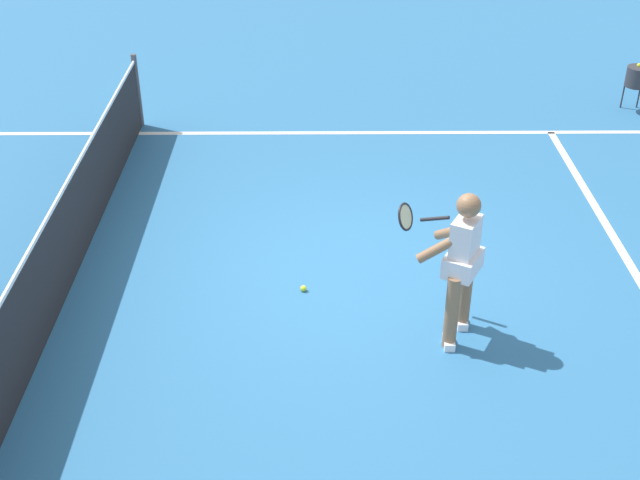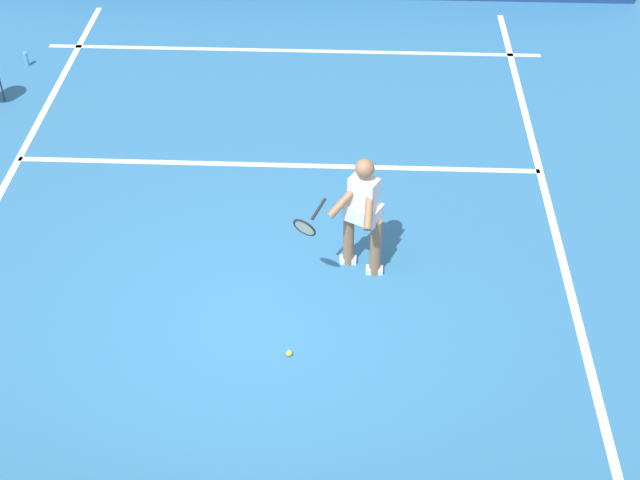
# 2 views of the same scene
# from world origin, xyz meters

# --- Properties ---
(ground_plane) EXTENTS (23.41, 23.41, 0.00)m
(ground_plane) POSITION_xyz_m (0.00, 0.00, 0.00)
(ground_plane) COLOR teal
(service_line_marking) EXTENTS (7.24, 0.10, 0.01)m
(service_line_marking) POSITION_xyz_m (0.00, -3.13, 0.00)
(service_line_marking) COLOR white
(service_line_marking) RESTS_ON ground
(sideline_right_marking) EXTENTS (0.10, 16.01, 0.01)m
(sideline_right_marking) POSITION_xyz_m (3.62, 0.00, 0.00)
(sideline_right_marking) COLOR white
(sideline_right_marking) RESTS_ON ground
(court_net) EXTENTS (7.92, 0.08, 1.09)m
(court_net) POSITION_xyz_m (0.00, 2.92, 0.51)
(court_net) COLOR #4C4C51
(court_net) RESTS_ON ground
(tennis_player) EXTENTS (1.05, 0.81, 1.55)m
(tennis_player) POSITION_xyz_m (-1.16, -1.00, 0.85)
(tennis_player) COLOR #8C6647
(tennis_player) RESTS_ON ground
(tennis_ball_near) EXTENTS (0.07, 0.07, 0.07)m
(tennis_ball_near) POSITION_xyz_m (-0.42, 0.46, 0.03)
(tennis_ball_near) COLOR #D1E533
(tennis_ball_near) RESTS_ON ground
(ball_hopper) EXTENTS (0.36, 0.36, 0.74)m
(ball_hopper) POSITION_xyz_m (4.44, -4.58, 0.55)
(ball_hopper) COLOR #333338
(ball_hopper) RESTS_ON ground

